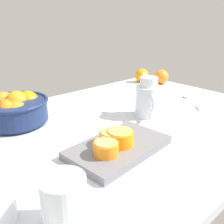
# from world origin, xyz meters

# --- Properties ---
(ground_plane) EXTENTS (1.35, 0.91, 0.03)m
(ground_plane) POSITION_xyz_m (0.00, 0.00, -0.01)
(ground_plane) COLOR silver
(fruit_bowl) EXTENTS (0.24, 0.24, 0.12)m
(fruit_bowl) POSITION_xyz_m (-0.27, 0.25, 0.05)
(fruit_bowl) COLOR navy
(fruit_bowl) RESTS_ON ground_plane
(juice_pitcher) EXTENTS (0.11, 0.13, 0.16)m
(juice_pitcher) POSITION_xyz_m (0.15, -0.02, 0.06)
(juice_pitcher) COLOR white
(juice_pitcher) RESTS_ON ground_plane
(juice_glass) EXTENTS (0.09, 0.09, 0.10)m
(juice_glass) POSITION_xyz_m (-0.39, -0.28, 0.04)
(juice_glass) COLOR white
(juice_glass) RESTS_ON ground_plane
(cutting_board) EXTENTS (0.31, 0.20, 0.02)m
(cutting_board) POSITION_xyz_m (-0.12, -0.15, 0.01)
(cutting_board) COLOR slate
(cutting_board) RESTS_ON ground_plane
(orange_half_0) EXTENTS (0.07, 0.07, 0.04)m
(orange_half_0) POSITION_xyz_m (-0.19, -0.17, 0.04)
(orange_half_0) COLOR orange
(orange_half_0) RESTS_ON cutting_board
(orange_half_1) EXTENTS (0.08, 0.08, 0.04)m
(orange_half_1) POSITION_xyz_m (-0.12, -0.15, 0.05)
(orange_half_1) COLOR orange
(orange_half_1) RESTS_ON cutting_board
(orange_half_2) EXTENTS (0.07, 0.07, 0.04)m
(orange_half_2) POSITION_xyz_m (-0.14, -0.14, 0.04)
(orange_half_2) COLOR orange
(orange_half_2) RESTS_ON cutting_board
(loose_orange_0) EXTENTS (0.08, 0.08, 0.08)m
(loose_orange_0) POSITION_xyz_m (0.59, 0.25, 0.04)
(loose_orange_0) COLOR orange
(loose_orange_0) RESTS_ON ground_plane
(loose_orange_1) EXTENTS (0.08, 0.08, 0.08)m
(loose_orange_1) POSITION_xyz_m (0.54, 0.36, 0.04)
(loose_orange_1) COLOR orange
(loose_orange_1) RESTS_ON ground_plane
(spoon) EXTENTS (0.02, 0.17, 0.01)m
(spoon) POSITION_xyz_m (0.47, 0.05, 0.00)
(spoon) COLOR silver
(spoon) RESTS_ON ground_plane
(herb_sprig_0) EXTENTS (0.05, 0.05, 0.01)m
(herb_sprig_0) POSITION_xyz_m (0.37, -0.11, 0.00)
(herb_sprig_0) COLOR #368B34
(herb_sprig_0) RESTS_ON ground_plane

